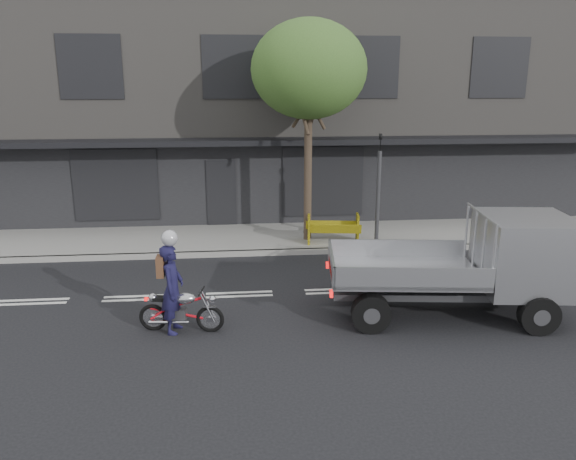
# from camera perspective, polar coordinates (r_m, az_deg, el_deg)

# --- Properties ---
(ground) EXTENTS (80.00, 80.00, 0.00)m
(ground) POSITION_cam_1_polar(r_m,az_deg,el_deg) (13.63, -4.97, -6.56)
(ground) COLOR black
(ground) RESTS_ON ground
(sidewalk) EXTENTS (32.00, 3.20, 0.15)m
(sidewalk) POSITION_cam_1_polar(r_m,az_deg,el_deg) (18.07, -5.17, -0.88)
(sidewalk) COLOR gray
(sidewalk) RESTS_ON ground
(kerb) EXTENTS (32.00, 0.20, 0.15)m
(kerb) POSITION_cam_1_polar(r_m,az_deg,el_deg) (16.53, -5.12, -2.38)
(kerb) COLOR gray
(kerb) RESTS_ON ground
(building_main) EXTENTS (26.00, 10.00, 8.00)m
(building_main) POSITION_cam_1_polar(r_m,az_deg,el_deg) (24.01, -5.55, 12.54)
(building_main) COLOR slate
(building_main) RESTS_ON ground
(street_tree) EXTENTS (3.40, 3.40, 6.74)m
(street_tree) POSITION_cam_1_polar(r_m,az_deg,el_deg) (17.04, 2.13, 15.93)
(street_tree) COLOR #382B21
(street_tree) RESTS_ON ground
(traffic_light_pole) EXTENTS (0.12, 0.12, 3.50)m
(traffic_light_pole) POSITION_cam_1_polar(r_m,az_deg,el_deg) (16.92, 9.14, 3.40)
(traffic_light_pole) COLOR #2D2D30
(traffic_light_pole) RESTS_ON ground
(motorcycle) EXTENTS (1.76, 0.52, 0.91)m
(motorcycle) POSITION_cam_1_polar(r_m,az_deg,el_deg) (11.76, -10.81, -7.94)
(motorcycle) COLOR black
(motorcycle) RESTS_ON ground
(rider) EXTENTS (0.54, 0.73, 1.84)m
(rider) POSITION_cam_1_polar(r_m,az_deg,el_deg) (11.61, -11.66, -5.89)
(rider) COLOR #171439
(rider) RESTS_ON ground
(flatbed_ute) EXTENTS (5.23, 2.62, 2.33)m
(flatbed_ute) POSITION_cam_1_polar(r_m,az_deg,el_deg) (12.83, 20.93, -2.63)
(flatbed_ute) COLOR black
(flatbed_ute) RESTS_ON ground
(construction_barrier) EXTENTS (1.69, 0.85, 0.91)m
(construction_barrier) POSITION_cam_1_polar(r_m,az_deg,el_deg) (17.04, 4.76, 0.00)
(construction_barrier) COLOR yellow
(construction_barrier) RESTS_ON sidewalk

